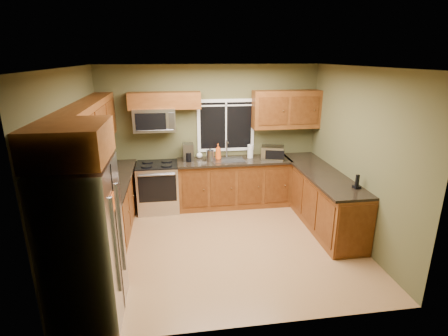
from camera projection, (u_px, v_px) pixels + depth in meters
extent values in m
plane|color=#996D43|center=(224.00, 244.00, 5.55)|extent=(4.20, 4.20, 0.00)
plane|color=white|center=(224.00, 67.00, 4.72)|extent=(4.20, 4.20, 0.00)
plane|color=#4F4D2D|center=(211.00, 136.00, 6.82)|extent=(4.20, 0.00, 4.20)
plane|color=#4F4D2D|center=(251.00, 215.00, 3.44)|extent=(4.20, 0.00, 4.20)
plane|color=#4F4D2D|center=(75.00, 169.00, 4.84)|extent=(0.00, 3.60, 3.60)
plane|color=#4F4D2D|center=(358.00, 157.00, 5.42)|extent=(0.00, 3.60, 3.60)
cube|color=white|center=(226.00, 126.00, 6.79)|extent=(1.12, 0.03, 1.02)
cube|color=black|center=(226.00, 126.00, 6.78)|extent=(1.00, 0.01, 0.90)
cube|color=white|center=(226.00, 126.00, 6.78)|extent=(0.03, 0.01, 0.90)
cube|color=white|center=(226.00, 105.00, 6.66)|extent=(1.00, 0.01, 0.03)
cube|color=brown|center=(109.00, 212.00, 5.60)|extent=(0.60, 2.65, 0.90)
cube|color=black|center=(108.00, 185.00, 5.46)|extent=(0.65, 2.65, 0.04)
cube|color=brown|center=(234.00, 183.00, 6.88)|extent=(2.17, 0.60, 0.90)
cube|color=black|center=(234.00, 161.00, 6.71)|extent=(2.17, 0.65, 0.04)
cube|color=brown|center=(320.00, 198.00, 6.18)|extent=(0.60, 2.50, 0.90)
cube|color=#54290F|center=(356.00, 232.00, 4.99)|extent=(0.56, 0.02, 0.82)
cube|color=black|center=(321.00, 173.00, 6.03)|extent=(0.65, 2.50, 0.04)
cube|color=brown|center=(90.00, 126.00, 5.15)|extent=(0.33, 2.65, 0.72)
cube|color=brown|center=(165.00, 101.00, 6.33)|extent=(1.30, 0.33, 0.30)
cube|color=brown|center=(286.00, 109.00, 6.71)|extent=(1.30, 0.33, 0.72)
cube|color=brown|center=(70.00, 142.00, 3.46)|extent=(0.72, 0.90, 0.38)
cube|color=#B7B7BC|center=(84.00, 243.00, 3.80)|extent=(0.72, 0.90, 1.80)
cube|color=slate|center=(116.00, 246.00, 3.65)|extent=(0.03, 0.04, 1.10)
cube|color=slate|center=(121.00, 228.00, 4.03)|extent=(0.03, 0.04, 1.10)
cube|color=black|center=(118.00, 241.00, 3.85)|extent=(0.01, 0.02, 1.78)
cube|color=#D85214|center=(113.00, 203.00, 3.61)|extent=(0.01, 0.14, 0.20)
cube|color=#B7B7BC|center=(158.00, 188.00, 6.65)|extent=(0.76, 0.65, 0.90)
cube|color=black|center=(157.00, 165.00, 6.51)|extent=(0.76, 0.64, 0.03)
cube|color=black|center=(157.00, 189.00, 6.31)|extent=(0.68, 0.02, 0.50)
cylinder|color=slate|center=(157.00, 175.00, 6.21)|extent=(0.64, 0.04, 0.04)
cylinder|color=black|center=(147.00, 166.00, 6.35)|extent=(0.20, 0.20, 0.01)
cylinder|color=black|center=(167.00, 165.00, 6.40)|extent=(0.20, 0.20, 0.01)
cylinder|color=black|center=(147.00, 162.00, 6.61)|extent=(0.20, 0.20, 0.01)
cylinder|color=black|center=(167.00, 161.00, 6.66)|extent=(0.20, 0.20, 0.01)
cube|color=#B7B7BC|center=(155.00, 120.00, 6.38)|extent=(0.76, 0.38, 0.42)
cube|color=black|center=(151.00, 122.00, 6.19)|extent=(0.54, 0.01, 0.30)
cube|color=slate|center=(172.00, 121.00, 6.24)|extent=(0.10, 0.01, 0.30)
cylinder|color=slate|center=(155.00, 131.00, 6.23)|extent=(0.66, 0.02, 0.02)
cube|color=slate|center=(228.00, 160.00, 6.69)|extent=(0.60, 0.42, 0.02)
cylinder|color=#B7B7BC|center=(227.00, 149.00, 6.83)|extent=(0.03, 0.03, 0.34)
cylinder|color=#B7B7BC|center=(227.00, 142.00, 6.70)|extent=(0.03, 0.18, 0.03)
cube|color=#B7B7BC|center=(272.00, 153.00, 6.70)|extent=(0.49, 0.42, 0.26)
cube|color=black|center=(275.00, 155.00, 6.55)|extent=(0.34, 0.12, 0.18)
cube|color=slate|center=(188.00, 152.00, 6.63)|extent=(0.20, 0.24, 0.33)
cylinder|color=black|center=(189.00, 157.00, 6.57)|extent=(0.12, 0.12, 0.17)
cylinder|color=#B7B7BC|center=(210.00, 156.00, 6.60)|extent=(0.15, 0.15, 0.20)
cone|color=black|center=(210.00, 150.00, 6.57)|extent=(0.10, 0.10, 0.06)
cylinder|color=white|center=(250.00, 151.00, 6.80)|extent=(0.14, 0.14, 0.26)
cylinder|color=slate|center=(251.00, 144.00, 6.76)|extent=(0.02, 0.02, 0.04)
imported|color=#D85214|center=(218.00, 152.00, 6.69)|extent=(0.15, 0.15, 0.30)
imported|color=white|center=(199.00, 154.00, 6.80)|extent=(0.12, 0.12, 0.15)
cube|color=black|center=(356.00, 187.00, 5.26)|extent=(0.11, 0.11, 0.04)
cube|color=black|center=(357.00, 180.00, 5.23)|extent=(0.05, 0.04, 0.17)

